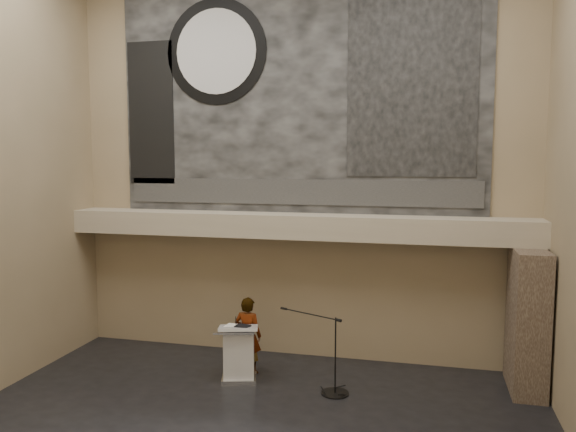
# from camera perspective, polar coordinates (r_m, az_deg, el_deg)

# --- Properties ---
(wall_back) EXTENTS (10.00, 0.02, 8.50)m
(wall_back) POSITION_cam_1_polar(r_m,az_deg,el_deg) (12.21, 0.90, 5.29)
(wall_back) COLOR #8B7858
(wall_back) RESTS_ON floor
(wall_front) EXTENTS (10.00, 0.02, 8.50)m
(wall_front) POSITION_cam_1_polar(r_m,az_deg,el_deg) (4.77, -21.21, 3.81)
(wall_front) COLOR #8B7858
(wall_front) RESTS_ON floor
(soffit) EXTENTS (10.00, 0.80, 0.50)m
(soffit) POSITION_cam_1_polar(r_m,az_deg,el_deg) (11.91, 0.46, -1.00)
(soffit) COLOR tan
(soffit) RESTS_ON wall_back
(sprinkler_left) EXTENTS (0.04, 0.04, 0.06)m
(sprinkler_left) POSITION_cam_1_polar(r_m,az_deg,el_deg) (12.37, -6.83, -2.09)
(sprinkler_left) COLOR #B2893D
(sprinkler_left) RESTS_ON soffit
(sprinkler_right) EXTENTS (0.04, 0.04, 0.06)m
(sprinkler_right) POSITION_cam_1_polar(r_m,az_deg,el_deg) (11.61, 9.57, -2.66)
(sprinkler_right) COLOR #B2893D
(sprinkler_right) RESTS_ON soffit
(banner) EXTENTS (8.00, 0.05, 5.00)m
(banner) POSITION_cam_1_polar(r_m,az_deg,el_deg) (12.25, 0.88, 12.08)
(banner) COLOR black
(banner) RESTS_ON wall_back
(banner_text_strip) EXTENTS (7.76, 0.02, 0.55)m
(banner_text_strip) POSITION_cam_1_polar(r_m,az_deg,el_deg) (12.17, 0.82, 2.46)
(banner_text_strip) COLOR #2F2F2F
(banner_text_strip) RESTS_ON banner
(banner_clock_rim) EXTENTS (2.30, 0.02, 2.30)m
(banner_clock_rim) POSITION_cam_1_polar(r_m,az_deg,el_deg) (12.88, -7.31, 16.23)
(banner_clock_rim) COLOR black
(banner_clock_rim) RESTS_ON banner
(banner_clock_face) EXTENTS (1.84, 0.02, 1.84)m
(banner_clock_face) POSITION_cam_1_polar(r_m,az_deg,el_deg) (12.86, -7.34, 16.24)
(banner_clock_face) COLOR silver
(banner_clock_face) RESTS_ON banner
(banner_building_print) EXTENTS (2.60, 0.02, 3.60)m
(banner_building_print) POSITION_cam_1_polar(r_m,az_deg,el_deg) (11.92, 12.43, 12.60)
(banner_building_print) COLOR black
(banner_building_print) RESTS_ON banner
(banner_brick_print) EXTENTS (1.10, 0.02, 3.20)m
(banner_brick_print) POSITION_cam_1_polar(r_m,az_deg,el_deg) (13.37, -13.75, 10.11)
(banner_brick_print) COLOR black
(banner_brick_print) RESTS_ON banner
(stone_pier) EXTENTS (0.60, 1.40, 2.70)m
(stone_pier) POSITION_cam_1_polar(r_m,az_deg,el_deg) (11.62, 23.14, -9.71)
(stone_pier) COLOR #45362B
(stone_pier) RESTS_ON floor
(lectern) EXTENTS (0.88, 0.72, 1.14)m
(lectern) POSITION_cam_1_polar(r_m,az_deg,el_deg) (11.42, -5.01, -13.72)
(lectern) COLOR silver
(lectern) RESTS_ON floor
(binder) EXTENTS (0.31, 0.27, 0.04)m
(binder) POSITION_cam_1_polar(r_m,az_deg,el_deg) (11.17, -4.62, -11.11)
(binder) COLOR black
(binder) RESTS_ON lectern
(papers) EXTENTS (0.22, 0.29, 0.00)m
(papers) POSITION_cam_1_polar(r_m,az_deg,el_deg) (11.31, -5.84, -10.99)
(papers) COLOR white
(papers) RESTS_ON lectern
(speaker_person) EXTENTS (0.61, 0.43, 1.58)m
(speaker_person) POSITION_cam_1_polar(r_m,az_deg,el_deg) (11.70, -4.10, -11.99)
(speaker_person) COLOR silver
(speaker_person) RESTS_ON floor
(mic_stand) EXTENTS (1.44, 0.81, 1.46)m
(mic_stand) POSITION_cam_1_polar(r_m,az_deg,el_deg) (10.96, 4.59, -16.42)
(mic_stand) COLOR black
(mic_stand) RESTS_ON floor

